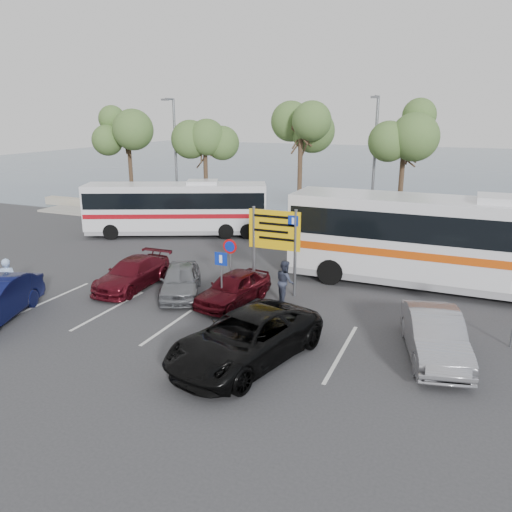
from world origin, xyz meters
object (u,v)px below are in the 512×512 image
at_px(pedestrian_far, 285,281).
at_px(suv_black, 246,338).
at_px(street_lamp_left, 175,155).
at_px(car_maroon, 132,274).
at_px(car_red, 234,288).
at_px(coach_bus_left, 177,210).
at_px(car_silver_a, 180,280).
at_px(coach_bus_right, 448,246).
at_px(direction_sign, 274,237).
at_px(car_silver_b, 434,335).
at_px(pedestrian_near, 8,281).
at_px(street_lamp_right, 374,162).

bearing_deg(pedestrian_far, suv_black, 149.77).
bearing_deg(pedestrian_far, street_lamp_left, 9.80).
distance_m(car_maroon, car_red, 4.80).
distance_m(street_lamp_left, coach_bus_left, 4.66).
bearing_deg(car_silver_a, coach_bus_right, 0.11).
distance_m(direction_sign, car_red, 2.68).
xyz_separation_m(suv_black, pedestrian_far, (-0.60, 5.13, 0.10)).
distance_m(car_red, car_silver_b, 7.77).
height_order(car_red, pedestrian_near, pedestrian_near).
height_order(car_red, suv_black, suv_black).
bearing_deg(coach_bus_left, suv_black, -51.39).
bearing_deg(pedestrian_far, coach_bus_right, -91.78).
bearing_deg(coach_bus_right, direction_sign, -153.05).
height_order(coach_bus_left, suv_black, coach_bus_left).
bearing_deg(pedestrian_near, pedestrian_far, 174.44).
bearing_deg(direction_sign, street_lamp_right, 79.06).
distance_m(direction_sign, car_maroon, 6.35).
bearing_deg(suv_black, direction_sign, 118.46).
bearing_deg(car_maroon, car_silver_b, -9.21).
bearing_deg(pedestrian_far, street_lamp_right, -43.35).
xyz_separation_m(direction_sign, car_maroon, (-5.85, -1.70, -1.81)).
bearing_deg(street_lamp_left, coach_bus_right, -21.86).
distance_m(direction_sign, suv_black, 6.26).
distance_m(car_red, pedestrian_near, 8.77).
bearing_deg(car_red, street_lamp_left, 139.50).
relative_size(coach_bus_right, suv_black, 2.45).
xyz_separation_m(direction_sign, car_silver_a, (-3.45, -1.72, -1.77)).
bearing_deg(coach_bus_right, street_lamp_right, 122.66).
bearing_deg(coach_bus_right, street_lamp_left, 158.14).
height_order(street_lamp_left, pedestrian_near, street_lamp_left).
relative_size(car_silver_a, pedestrian_near, 2.06).
height_order(car_silver_a, pedestrian_far, pedestrian_far).
bearing_deg(car_maroon, car_silver_a, -1.92).
relative_size(coach_bus_right, pedestrian_near, 7.09).
xyz_separation_m(car_silver_a, car_silver_b, (9.99, -1.67, 0.07)).
height_order(street_lamp_right, direction_sign, street_lamp_right).
bearing_deg(suv_black, pedestrian_far, 112.18).
bearing_deg(street_lamp_right, pedestrian_near, -125.51).
relative_size(direction_sign, car_silver_a, 0.94).
height_order(coach_bus_right, car_silver_b, coach_bus_right).
relative_size(car_maroon, pedestrian_far, 2.50).
bearing_deg(car_silver_b, pedestrian_near, 172.53).
bearing_deg(car_silver_a, coach_bus_left, 95.70).
distance_m(direction_sign, car_silver_b, 7.56).
height_order(street_lamp_right, pedestrian_near, street_lamp_right).
relative_size(direction_sign, pedestrian_near, 1.93).
height_order(direction_sign, car_silver_b, direction_sign).
bearing_deg(street_lamp_right, suv_black, -92.27).
xyz_separation_m(street_lamp_right, direction_sign, (-2.00, -10.32, -2.17)).
bearing_deg(street_lamp_right, pedestrian_far, -96.42).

